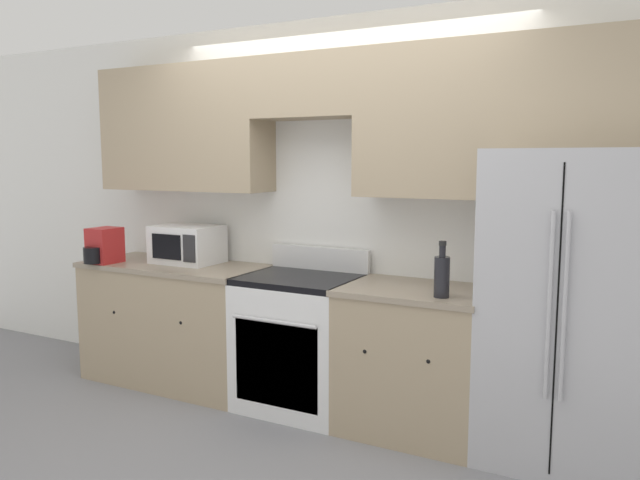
{
  "coord_description": "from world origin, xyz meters",
  "views": [
    {
      "loc": [
        1.86,
        -3.19,
        1.66
      ],
      "look_at": [
        -0.0,
        0.31,
        1.14
      ],
      "focal_mm": 35.0,
      "sensor_mm": 36.0,
      "label": 1
    }
  ],
  "objects_px": {
    "microwave": "(187,244)",
    "oven_range": "(300,341)",
    "refrigerator": "(566,308)",
    "bottle": "(442,275)"
  },
  "relations": [
    {
      "from": "microwave",
      "to": "refrigerator",
      "type": "bearing_deg",
      "value": -0.67
    },
    {
      "from": "bottle",
      "to": "refrigerator",
      "type": "bearing_deg",
      "value": 19.87
    },
    {
      "from": "oven_range",
      "to": "bottle",
      "type": "relative_size",
      "value": 3.33
    },
    {
      "from": "microwave",
      "to": "bottle",
      "type": "height_order",
      "value": "bottle"
    },
    {
      "from": "oven_range",
      "to": "refrigerator",
      "type": "height_order",
      "value": "refrigerator"
    },
    {
      "from": "oven_range",
      "to": "microwave",
      "type": "xyz_separation_m",
      "value": [
        -1.01,
        0.08,
        0.58
      ]
    },
    {
      "from": "oven_range",
      "to": "bottle",
      "type": "distance_m",
      "value": 1.17
    },
    {
      "from": "oven_range",
      "to": "refrigerator",
      "type": "relative_size",
      "value": 0.62
    },
    {
      "from": "microwave",
      "to": "oven_range",
      "type": "bearing_deg",
      "value": -4.72
    },
    {
      "from": "refrigerator",
      "to": "bottle",
      "type": "distance_m",
      "value": 0.69
    }
  ]
}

